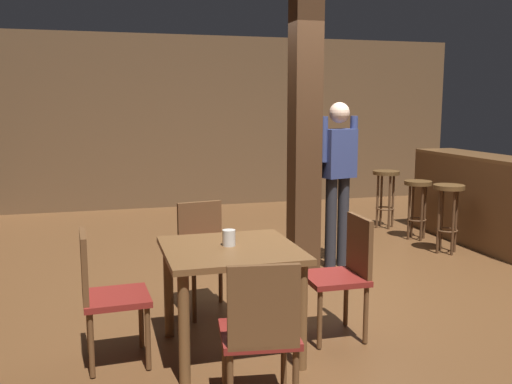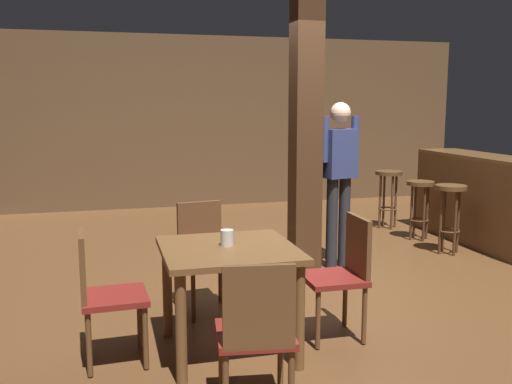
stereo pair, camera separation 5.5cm
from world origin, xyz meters
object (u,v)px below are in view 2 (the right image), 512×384
Objects in this scene: napkin_cup at (227,238)px; bar_counter at (479,200)px; chair_east at (343,270)px; chair_south at (256,330)px; dining_table at (229,266)px; chair_west at (102,290)px; standing_person at (339,173)px; bar_stool_mid at (420,196)px; bar_stool_far at (388,185)px; bar_stool_near at (450,203)px; chair_north at (204,251)px.

napkin_cup is 4.18m from bar_counter.
chair_south is at bearing -134.76° from chair_east.
bar_counter is (3.61, 3.05, 0.05)m from chair_south.
chair_south is (-0.04, -0.86, -0.11)m from dining_table.
chair_west is 1.70m from chair_east.
standing_person is at bearing 35.65° from chair_west.
dining_table is 3.99m from bar_stool_mid.
dining_table is 1.01× the size of chair_south.
bar_counter is at bearing 31.44° from dining_table.
chair_south is 1.19× the size of bar_stool_mid.
standing_person is (1.58, 2.60, 0.50)m from chair_south.
bar_stool_far is at bearing 48.27° from dining_table.
chair_west is 4.26m from bar_stool_near.
bar_stool_near is at bearing 6.61° from standing_person.
bar_stool_far is (2.10, 3.28, 0.09)m from chair_east.
chair_east is 1.19× the size of bar_stool_mid.
chair_south is at bearing -137.51° from bar_stool_near.
bar_counter is (2.03, 0.44, -0.45)m from standing_person.
standing_person is at bearing 47.71° from napkin_cup.
chair_south is 1.00× the size of chair_east.
bar_stool_far is at bearing 47.94° from napkin_cup.
dining_table is at bearing -148.56° from bar_counter.
dining_table is at bearing -139.25° from bar_stool_mid.
bar_stool_near is (3.03, 2.77, 0.09)m from chair_south.
standing_person is at bearing 29.72° from chair_north.
chair_west and chair_east have the same top height.
chair_east is at bearing -130.13° from bar_stool_mid.
bar_stool_far is at bearing 39.69° from chair_north.
napkin_cup is at bearing -132.06° from bar_stool_far.
chair_west is (-0.84, 0.03, -0.11)m from dining_table.
bar_stool_mid is (-0.55, 0.42, 0.00)m from bar_counter.
bar_stool_near is (3.01, 1.06, 0.09)m from chair_north.
bar_stool_far is (-0.61, 1.14, 0.04)m from bar_counter.
napkin_cup is at bearing -88.35° from chair_north.
bar_stool_far reaches higher than bar_stool_mid.
dining_table is at bearing -131.73° from bar_stool_far.
chair_south is 1.12× the size of bar_stool_near.
chair_west is 5.03m from bar_stool_far.
chair_north reaches higher than bar_stool_near.
dining_table is 1.01× the size of chair_east.
chair_south is at bearing -92.37° from dining_table.
chair_south is 1.12× the size of bar_stool_far.
bar_counter is at bearing 30.99° from napkin_cup.
bar_stool_near and bar_stool_far have the same top height.
napkin_cup is 3.53m from bar_stool_near.
bar_counter is 2.80× the size of bar_stool_near.
chair_north is at bearing 91.70° from dining_table.
chair_east reaches higher than napkin_cup.
chair_north is at bearing 45.00° from chair_west.
bar_counter reaches higher than chair_east.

